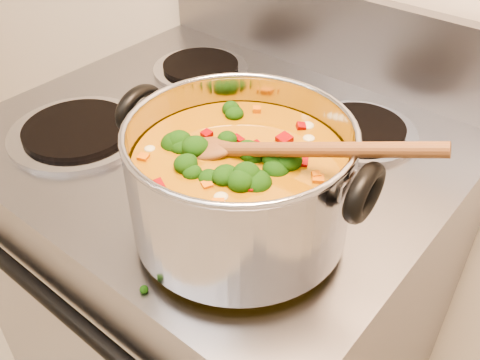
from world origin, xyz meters
The scene contains 4 objects.
electric_range centered at (0.05, 1.16, 0.47)m, with size 0.74×0.67×1.08m.
stockpot centered at (0.23, 1.00, 1.01)m, with size 0.33×0.27×0.16m.
wooden_spoon centered at (0.25, 1.01, 1.06)m, with size 0.30×0.13×0.09m.
cooktop_crumbs centered at (0.30, 0.96, 0.92)m, with size 0.31×0.28×0.01m.
Camera 1 is at (0.54, 0.61, 1.40)m, focal length 40.00 mm.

